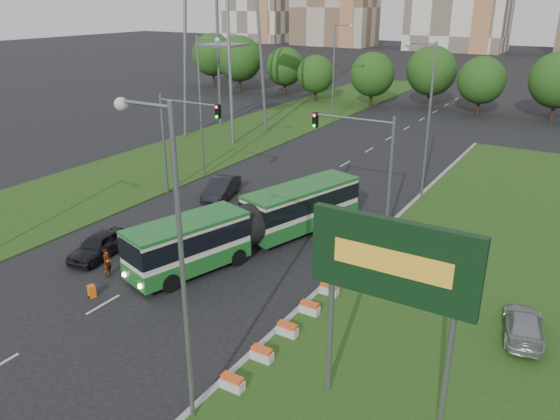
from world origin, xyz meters
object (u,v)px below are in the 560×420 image
Objects in this scene: articulated_bus at (252,222)px; car_left_far at (221,188)px; billboard at (392,269)px; car_left_near at (99,245)px; shopping_trolley at (92,291)px; traffic_mast_left at (179,130)px; pedestrian at (107,263)px; traffic_mast_median at (368,155)px; car_median at (524,325)px.

car_left_far is (-7.19, 6.38, -0.91)m from articulated_bus.
billboard is 0.47× the size of articulated_bus.
car_left_near is 4.99m from shopping_trolley.
traffic_mast_left is 4.58× the size of pedestrian.
traffic_mast_median is 17.43m from pedestrian.
traffic_mast_median is (-7.47, 16.00, -0.81)m from billboard.
car_median is (11.35, -8.07, -4.60)m from traffic_mast_median.
car_median is (26.51, -7.07, -4.60)m from traffic_mast_left.
articulated_bus reaches higher than pedestrian.
billboard reaches higher than articulated_bus.
billboard is 27.16m from traffic_mast_left.
pedestrian is (-17.33, 2.34, -5.29)m from billboard.
articulated_bus is at bearing 141.71° from billboard.
traffic_mast_median is 1.93× the size of car_median.
pedestrian is 2.61× the size of shopping_trolley.
traffic_mast_median is 18.75m from shopping_trolley.
billboard is 1.64× the size of car_left_far.
billboard is 26.09m from car_left_far.
traffic_mast_left is 16.79m from shopping_trolley.
articulated_bus is 3.47× the size of car_left_far.
billboard is 1.00× the size of traffic_mast_left.
traffic_mast_left is 5.55m from car_left_far.
articulated_bus is (-5.04, -6.13, -3.64)m from traffic_mast_median.
traffic_mast_median reaches higher than pedestrian.
traffic_mast_median is at bearing 81.85° from shopping_trolley.
billboard reaches higher than car_median.
traffic_mast_left reaches higher than shopping_trolley.
pedestrian is 2.36m from shopping_trolley.
traffic_mast_left is 1.93× the size of car_median.
billboard is at bearing -64.97° from traffic_mast_median.
car_left_near reaches higher than car_median.
billboard reaches higher than pedestrian.
car_left_far is (-12.22, 0.25, -4.55)m from traffic_mast_median.
billboard is at bearing -55.87° from car_left_far.
car_left_far is 25.00m from car_median.
pedestrian is (-21.21, -5.60, 0.12)m from car_median.
car_left_far is 1.18× the size of car_median.
shopping_trolley is (-3.83, -9.61, -1.38)m from articulated_bus.
car_left_near reaches higher than shopping_trolley.
shopping_trolley is (-20.22, -7.67, -0.42)m from car_median.
traffic_mast_median is at bearing 3.77° from traffic_mast_left.
car_median is 6.19× the size of shopping_trolley.
traffic_mast_median is at bearing -17.51° from car_left_far.
pedestrian is at bearing 172.31° from billboard.
car_median is at bearing 1.09° from car_left_near.
billboard is at bearing -19.75° from car_left_near.
pedestrian is at bearing -67.29° from traffic_mast_left.
articulated_bus is at bearing -129.41° from traffic_mast_median.
traffic_mast_median is at bearing 67.33° from articulated_bus.
shopping_trolley is (3.42, -3.61, -0.43)m from car_left_near.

